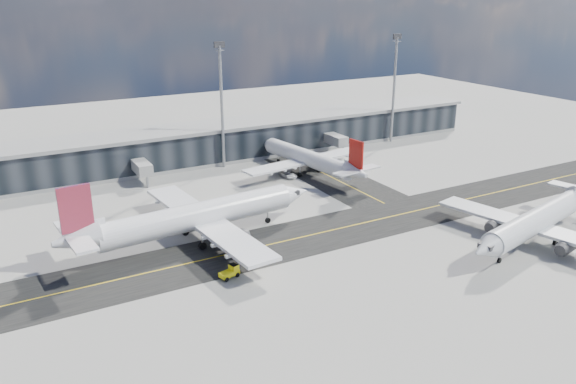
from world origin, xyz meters
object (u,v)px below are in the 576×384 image
baggage_tug (231,271)px  service_van (288,174)px  airliner_af (195,217)px  airliner_near (540,219)px  airliner_redtail (309,159)px

baggage_tug → service_van: size_ratio=0.62×
airliner_af → airliner_near: 56.80m
airliner_af → service_van: airliner_af is taller
airliner_near → airliner_redtail: bearing=3.4°
airliner_redtail → service_van: size_ratio=7.18×
airliner_redtail → airliner_near: 51.75m
airliner_redtail → airliner_near: size_ratio=0.95×
airliner_redtail → airliner_near: bearing=-81.7°
airliner_redtail → airliner_af: bearing=-155.6°
airliner_af → airliner_near: size_ratio=1.15×
airliner_redtail → airliner_near: (14.62, -49.64, 0.21)m
airliner_near → baggage_tug: size_ratio=12.17×
airliner_af → service_van: 37.93m
airliner_af → baggage_tug: (0.08, -14.26, -3.47)m
airliner_af → airliner_redtail: (35.25, 22.45, -0.76)m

